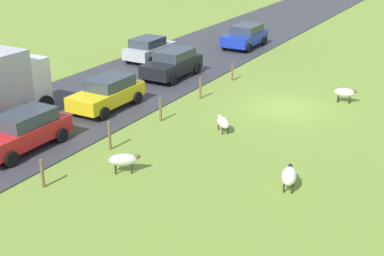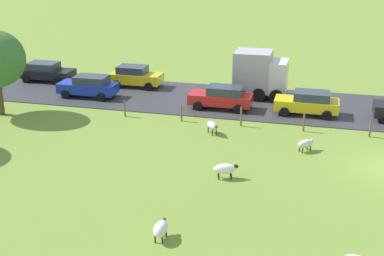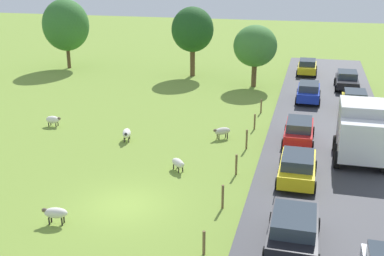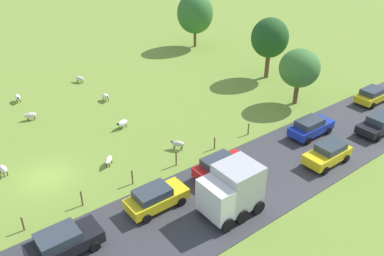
{
  "view_description": "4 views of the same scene",
  "coord_description": "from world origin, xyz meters",
  "px_view_note": "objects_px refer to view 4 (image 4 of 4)",
  "views": [
    {
      "loc": [
        -8.81,
        24.94,
        9.28
      ],
      "look_at": [
        0.93,
        8.12,
        1.52
      ],
      "focal_mm": 50.23,
      "sensor_mm": 36.0,
      "label": 1
    },
    {
      "loc": [
        -26.81,
        3.97,
        11.5
      ],
      "look_at": [
        -0.72,
        10.53,
        1.6
      ],
      "focal_mm": 49.53,
      "sensor_mm": 36.0,
      "label": 2
    },
    {
      "loc": [
        8.22,
        -18.96,
        11.02
      ],
      "look_at": [
        1.5,
        7.17,
        1.64
      ],
      "focal_mm": 44.56,
      "sensor_mm": 36.0,
      "label": 3
    },
    {
      "loc": [
        25.86,
        -6.05,
        17.97
      ],
      "look_at": [
        2.89,
        11.55,
        1.58
      ],
      "focal_mm": 37.4,
      "sensor_mm": 36.0,
      "label": 4
    }
  ],
  "objects_px": {
    "sheep_3": "(30,115)",
    "sheep_6": "(3,169)",
    "sheep_4": "(106,96)",
    "car_5": "(63,242)",
    "tree_1": "(299,68)",
    "tree_0": "(195,13)",
    "sheep_5": "(80,78)",
    "tree_2": "(270,38)",
    "car_0": "(311,127)",
    "car_4": "(373,95)",
    "sheep_0": "(109,160)",
    "truck_0": "(232,190)",
    "car_7": "(221,165)",
    "sheep_1": "(17,97)",
    "sheep_2": "(178,144)",
    "sheep_7": "(122,123)",
    "car_3": "(379,124)",
    "car_2": "(156,197)",
    "car_8": "(328,153)"
  },
  "relations": [
    {
      "from": "sheep_3",
      "to": "sheep_6",
      "type": "xyz_separation_m",
      "value": [
        7.54,
        -4.51,
        0.06
      ]
    },
    {
      "from": "sheep_4",
      "to": "car_5",
      "type": "relative_size",
      "value": 0.27
    },
    {
      "from": "tree_1",
      "to": "sheep_6",
      "type": "bearing_deg",
      "value": -100.94
    },
    {
      "from": "tree_0",
      "to": "car_5",
      "type": "distance_m",
      "value": 39.61
    },
    {
      "from": "sheep_4",
      "to": "sheep_6",
      "type": "distance_m",
      "value": 13.95
    },
    {
      "from": "sheep_3",
      "to": "sheep_5",
      "type": "height_order",
      "value": "sheep_3"
    },
    {
      "from": "tree_2",
      "to": "car_0",
      "type": "relative_size",
      "value": 1.61
    },
    {
      "from": "tree_0",
      "to": "car_4",
      "type": "relative_size",
      "value": 1.76
    },
    {
      "from": "sheep_0",
      "to": "car_5",
      "type": "distance_m",
      "value": 9.11
    },
    {
      "from": "truck_0",
      "to": "car_7",
      "type": "bearing_deg",
      "value": 148.54
    },
    {
      "from": "sheep_1",
      "to": "sheep_4",
      "type": "distance_m",
      "value": 8.99
    },
    {
      "from": "sheep_2",
      "to": "sheep_7",
      "type": "xyz_separation_m",
      "value": [
        -5.96,
        -1.92,
        -0.01
      ]
    },
    {
      "from": "sheep_1",
      "to": "sheep_3",
      "type": "relative_size",
      "value": 1.05
    },
    {
      "from": "sheep_3",
      "to": "sheep_5",
      "type": "bearing_deg",
      "value": 127.64
    },
    {
      "from": "sheep_6",
      "to": "car_3",
      "type": "relative_size",
      "value": 0.28
    },
    {
      "from": "car_2",
      "to": "car_3",
      "type": "distance_m",
      "value": 21.54
    },
    {
      "from": "car_3",
      "to": "sheep_0",
      "type": "bearing_deg",
      "value": -114.96
    },
    {
      "from": "sheep_0",
      "to": "tree_1",
      "type": "xyz_separation_m",
      "value": [
        1.57,
        20.27,
        3.33
      ]
    },
    {
      "from": "car_4",
      "to": "sheep_3",
      "type": "bearing_deg",
      "value": -121.14
    },
    {
      "from": "tree_0",
      "to": "sheep_0",
      "type": "bearing_deg",
      "value": -50.65
    },
    {
      "from": "sheep_2",
      "to": "tree_0",
      "type": "distance_m",
      "value": 27.63
    },
    {
      "from": "car_0",
      "to": "car_4",
      "type": "distance_m",
      "value": 10.46
    },
    {
      "from": "sheep_4",
      "to": "sheep_0",
      "type": "bearing_deg",
      "value": -25.67
    },
    {
      "from": "sheep_4",
      "to": "truck_0",
      "type": "distance_m",
      "value": 20.62
    },
    {
      "from": "sheep_7",
      "to": "car_0",
      "type": "xyz_separation_m",
      "value": [
        11.22,
        12.43,
        0.37
      ]
    },
    {
      "from": "sheep_7",
      "to": "car_8",
      "type": "height_order",
      "value": "car_8"
    },
    {
      "from": "tree_0",
      "to": "car_7",
      "type": "xyz_separation_m",
      "value": [
        25.59,
        -17.46,
        -3.78
      ]
    },
    {
      "from": "car_4",
      "to": "truck_0",
      "type": "bearing_deg",
      "value": -81.13
    },
    {
      "from": "sheep_2",
      "to": "car_4",
      "type": "distance_m",
      "value": 21.52
    },
    {
      "from": "sheep_0",
      "to": "car_4",
      "type": "xyz_separation_m",
      "value": [
        6.28,
        26.59,
        0.42
      ]
    },
    {
      "from": "sheep_2",
      "to": "sheep_3",
      "type": "bearing_deg",
      "value": -147.61
    },
    {
      "from": "sheep_3",
      "to": "car_2",
      "type": "bearing_deg",
      "value": 8.24
    },
    {
      "from": "sheep_2",
      "to": "car_0",
      "type": "distance_m",
      "value": 11.76
    },
    {
      "from": "sheep_0",
      "to": "car_5",
      "type": "bearing_deg",
      "value": -43.33
    },
    {
      "from": "tree_0",
      "to": "car_5",
      "type": "height_order",
      "value": "tree_0"
    },
    {
      "from": "sheep_1",
      "to": "car_8",
      "type": "relative_size",
      "value": 0.32
    },
    {
      "from": "sheep_0",
      "to": "sheep_6",
      "type": "bearing_deg",
      "value": -118.08
    },
    {
      "from": "car_4",
      "to": "car_7",
      "type": "distance_m",
      "value": 20.56
    },
    {
      "from": "sheep_7",
      "to": "tree_1",
      "type": "relative_size",
      "value": 0.23
    },
    {
      "from": "car_2",
      "to": "car_3",
      "type": "relative_size",
      "value": 0.97
    },
    {
      "from": "sheep_5",
      "to": "tree_2",
      "type": "xyz_separation_m",
      "value": [
        11.86,
        18.05,
        4.23
      ]
    },
    {
      "from": "sheep_4",
      "to": "sheep_7",
      "type": "relative_size",
      "value": 0.88
    },
    {
      "from": "car_2",
      "to": "car_7",
      "type": "relative_size",
      "value": 0.97
    },
    {
      "from": "sheep_3",
      "to": "sheep_7",
      "type": "relative_size",
      "value": 0.96
    },
    {
      "from": "car_0",
      "to": "car_3",
      "type": "xyz_separation_m",
      "value": [
        3.32,
        5.3,
        -0.03
      ]
    },
    {
      "from": "sheep_1",
      "to": "car_8",
      "type": "height_order",
      "value": "car_8"
    },
    {
      "from": "sheep_3",
      "to": "car_5",
      "type": "distance_m",
      "value": 18.26
    },
    {
      "from": "car_4",
      "to": "car_5",
      "type": "distance_m",
      "value": 32.84
    },
    {
      "from": "car_2",
      "to": "car_3",
      "type": "bearing_deg",
      "value": 80.65
    },
    {
      "from": "sheep_1",
      "to": "car_0",
      "type": "bearing_deg",
      "value": 38.92
    }
  ]
}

